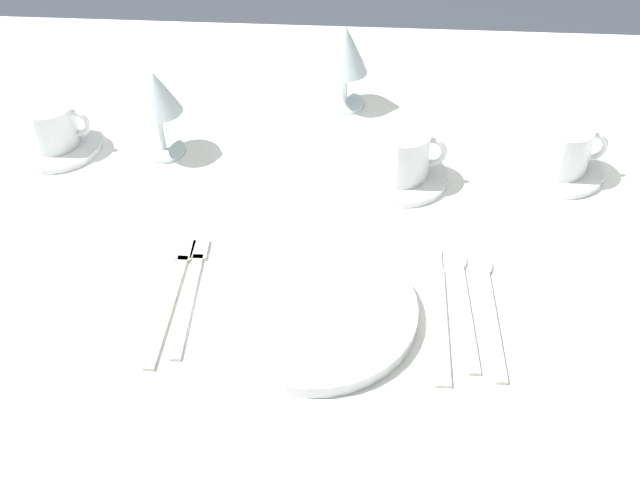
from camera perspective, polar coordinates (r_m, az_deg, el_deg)
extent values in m
cube|color=white|center=(1.21, 1.51, 1.50)|extent=(1.80, 1.10, 0.04)
cube|color=white|center=(1.72, 2.24, 10.57)|extent=(1.80, 0.01, 0.18)
cylinder|color=white|center=(1.04, -0.42, -4.85)|extent=(0.26, 0.26, 0.02)
cube|color=beige|center=(1.07, -9.02, -4.36)|extent=(0.02, 0.18, 0.00)
cube|color=beige|center=(1.14, -8.18, -0.64)|extent=(0.02, 0.04, 0.00)
cube|color=beige|center=(1.07, -10.37, -4.68)|extent=(0.02, 0.20, 0.00)
cube|color=beige|center=(1.14, -9.14, -0.74)|extent=(0.02, 0.04, 0.00)
cube|color=beige|center=(1.04, 8.17, -5.70)|extent=(0.02, 0.19, 0.00)
cube|color=beige|center=(1.12, 7.91, -1.60)|extent=(0.02, 0.06, 0.00)
cube|color=beige|center=(1.06, 9.89, -5.16)|extent=(0.02, 0.18, 0.00)
ellipsoid|color=beige|center=(1.13, 9.30, -1.34)|extent=(0.03, 0.04, 0.01)
cube|color=beige|center=(1.06, 11.63, -5.60)|extent=(0.02, 0.19, 0.00)
ellipsoid|color=beige|center=(1.13, 10.99, -1.69)|extent=(0.03, 0.04, 0.01)
cylinder|color=white|center=(1.38, -17.52, 6.17)|extent=(0.14, 0.14, 0.01)
cylinder|color=white|center=(1.36, -17.86, 7.50)|extent=(0.08, 0.08, 0.07)
torus|color=white|center=(1.34, -16.31, 7.63)|extent=(0.05, 0.01, 0.05)
cylinder|color=white|center=(1.26, 5.51, 4.35)|extent=(0.14, 0.14, 0.01)
cylinder|color=white|center=(1.23, 5.64, 5.91)|extent=(0.08, 0.08, 0.07)
torus|color=white|center=(1.23, 7.50, 5.96)|extent=(0.05, 0.01, 0.05)
cylinder|color=white|center=(1.31, 15.90, 4.62)|extent=(0.13, 0.13, 0.01)
cylinder|color=white|center=(1.29, 16.24, 6.07)|extent=(0.08, 0.08, 0.07)
torus|color=white|center=(1.30, 17.98, 6.08)|extent=(0.05, 0.01, 0.05)
cylinder|color=silver|center=(1.42, 1.67, 9.30)|extent=(0.07, 0.07, 0.01)
cylinder|color=silver|center=(1.40, 1.70, 10.41)|extent=(0.01, 0.01, 0.06)
cone|color=silver|center=(1.37, 1.76, 12.88)|extent=(0.07, 0.07, 0.08)
cylinder|color=silver|center=(1.33, -10.57, 6.03)|extent=(0.07, 0.07, 0.01)
cylinder|color=silver|center=(1.31, -10.77, 7.39)|extent=(0.01, 0.01, 0.07)
cone|color=silver|center=(1.27, -11.16, 9.90)|extent=(0.08, 0.08, 0.06)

